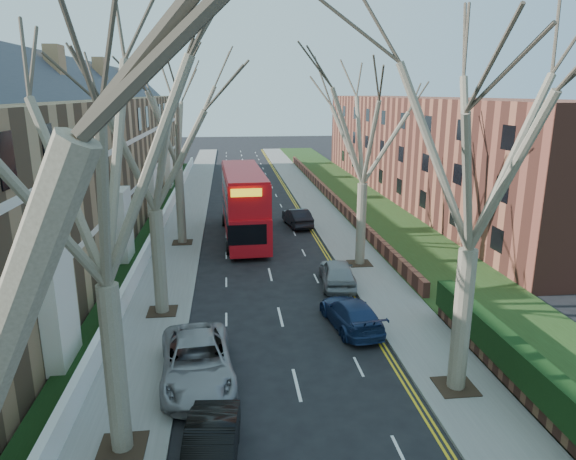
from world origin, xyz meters
name	(u,v)px	position (x,y,z in m)	size (l,w,h in m)	color
pavement_left	(189,210)	(-6.00, 39.00, 0.06)	(3.00, 102.00, 0.12)	slate
pavement_right	(318,206)	(6.00, 39.00, 0.06)	(3.00, 102.00, 0.12)	slate
terrace_left	(71,163)	(-13.65, 31.00, 5.53)	(9.70, 78.00, 13.60)	brown
flats_right	(423,148)	(17.46, 43.00, 4.98)	(13.97, 54.00, 10.00)	brown
front_wall_left	(159,226)	(-7.65, 31.00, 0.62)	(0.30, 78.00, 1.00)	white
grass_verge_right	(364,204)	(10.50, 39.00, 0.15)	(6.00, 102.00, 0.06)	#213613
tree_left_mid	(92,130)	(-5.70, 6.00, 9.56)	(10.50, 10.50, 14.71)	#6B604C
tree_left_far	(149,121)	(-5.70, 16.00, 9.24)	(10.15, 10.15, 14.22)	#6B604C
tree_left_dist	(175,107)	(-5.70, 28.00, 9.56)	(10.50, 10.50, 14.71)	#6B604C
tree_right_mid	(481,123)	(5.70, 8.00, 9.56)	(10.50, 10.50, 14.71)	#6B604C
tree_right_far	(365,114)	(5.70, 22.00, 9.24)	(10.15, 10.15, 14.22)	#6B604C
double_decker_bus	(244,205)	(-1.24, 29.18, 2.46)	(3.38, 12.11, 4.99)	red
car_left_mid	(211,451)	(-3.02, 4.83, 0.69)	(1.46, 4.18, 1.38)	black
car_left_far	(197,361)	(-3.66, 9.75, 0.79)	(2.62, 5.68, 1.58)	gray
car_right_near	(351,314)	(3.12, 13.51, 0.67)	(1.88, 4.63, 1.34)	navy
car_right_mid	(337,272)	(3.59, 18.78, 0.77)	(1.82, 4.51, 1.54)	gray
car_right_far	(297,217)	(3.11, 32.12, 0.73)	(1.54, 4.43, 1.46)	black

